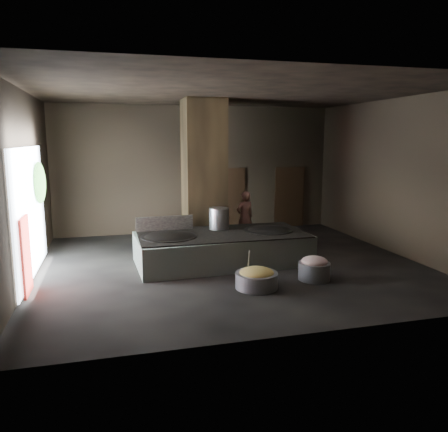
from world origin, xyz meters
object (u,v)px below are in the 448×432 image
object	(u,v)px
wok_left	(169,239)
wok_right	(268,233)
cook	(245,217)
veg_basin	(257,280)
hearth_platform	(222,249)
stock_pot	(219,218)
meat_basin	(314,271)

from	to	relation	value
wok_left	wok_right	size ratio (longest dim) A/B	1.07
cook	veg_basin	bearing A→B (deg)	61.69
hearth_platform	cook	size ratio (longest dim) A/B	2.72
wok_left	stock_pot	bearing A→B (deg)	21.80
wok_right	meat_basin	size ratio (longest dim) A/B	1.77
hearth_platform	wok_right	world-z (taller)	wok_right
stock_pot	cook	size ratio (longest dim) A/B	0.36
wok_right	meat_basin	distance (m)	2.13
meat_basin	cook	bearing A→B (deg)	96.28
meat_basin	wok_right	bearing A→B (deg)	101.88
hearth_platform	wok_right	bearing A→B (deg)	-0.49
veg_basin	wok_left	bearing A→B (deg)	128.40
wok_left	veg_basin	xyz separation A→B (m)	(1.69, -2.13, -0.57)
wok_right	stock_pot	bearing A→B (deg)	158.96
cook	veg_basin	distance (m)	4.52
stock_pot	meat_basin	size ratio (longest dim) A/B	0.79
stock_pot	meat_basin	xyz separation A→B (m)	(1.72, -2.52, -0.92)
hearth_platform	stock_pot	size ratio (longest dim) A/B	7.67
stock_pot	veg_basin	xyz separation A→B (m)	(0.19, -2.73, -0.95)
stock_pot	cook	distance (m)	2.06
veg_basin	cook	bearing A→B (deg)	76.01
wok_left	meat_basin	world-z (taller)	wok_left
wok_right	veg_basin	distance (m)	2.56
wok_left	cook	size ratio (longest dim) A/B	0.86
cook	wok_left	bearing A→B (deg)	24.13
veg_basin	meat_basin	world-z (taller)	meat_basin
hearth_platform	cook	bearing A→B (deg)	55.81
hearth_platform	veg_basin	size ratio (longest dim) A/B	4.73
stock_pot	veg_basin	size ratio (longest dim) A/B	0.62
wok_right	veg_basin	size ratio (longest dim) A/B	1.39
hearth_platform	meat_basin	world-z (taller)	hearth_platform
wok_left	stock_pot	world-z (taller)	stock_pot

